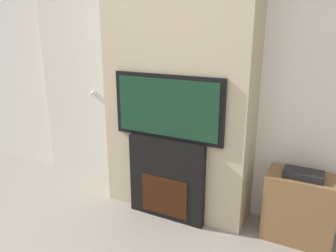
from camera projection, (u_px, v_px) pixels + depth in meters
The scene contains 6 objects.
wall_back at pixel (189, 58), 2.88m from camera, with size 6.00×0.06×2.70m.
chimney_breast at pixel (178, 60), 2.70m from camera, with size 1.29×0.37×2.70m.
fireplace at pixel (168, 178), 2.83m from camera, with size 0.69×0.15×0.73m.
television at pixel (168, 107), 2.65m from camera, with size 0.97×0.07×0.53m.
media_stand at pixel (300, 207), 2.53m from camera, with size 0.51×0.31×0.59m.
entry_door at pixel (74, 87), 3.53m from camera, with size 0.84×0.09×2.00m.
Camera 1 is at (1.20, -0.65, 1.61)m, focal length 35.00 mm.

